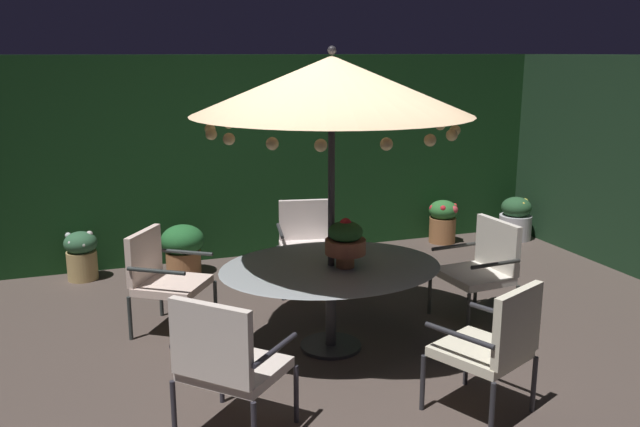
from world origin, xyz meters
The scene contains 14 objects.
ground_plane centered at (0.00, 0.00, -0.01)m, with size 8.53×6.63×0.02m, color #4E413B.
hedge_backdrop_rear centered at (0.00, 3.16, 1.23)m, with size 8.53×0.30×2.46m, color #143617.
patio_dining_table centered at (0.07, 0.13, 0.65)m, with size 1.90×1.54×0.74m.
patio_umbrella centered at (0.07, 0.13, 2.23)m, with size 2.26×2.26×2.54m.
centerpiece_planter centered at (0.17, 0.04, 0.98)m, with size 0.34×0.34×0.42m.
patio_chair_north centered at (1.64, 0.25, 0.55)m, with size 0.62×0.69×0.96m.
patio_chair_northeast centered at (0.38, 1.67, 0.55)m, with size 0.73×0.69×0.93m.
patio_chair_east centered at (-1.23, 1.01, 0.53)m, with size 0.83×0.83×0.92m.
patio_chair_southeast centered at (-1.06, -0.97, 0.57)m, with size 0.86×0.86×1.00m.
patio_chair_south centered at (0.73, -1.31, 0.55)m, with size 0.76×0.77×0.98m.
potted_plant_back_left centered at (2.65, 2.74, 0.31)m, with size 0.38×0.38×0.57m.
potted_plant_left_far centered at (3.66, 2.55, 0.29)m, with size 0.43×0.43×0.58m.
potted_plant_right_far centered at (-1.92, 2.75, 0.29)m, with size 0.36×0.36×0.55m.
potted_plant_back_center centered at (-0.82, 2.56, 0.32)m, with size 0.49×0.49×0.58m.
Camera 1 is at (-1.83, -4.94, 2.49)m, focal length 37.95 mm.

